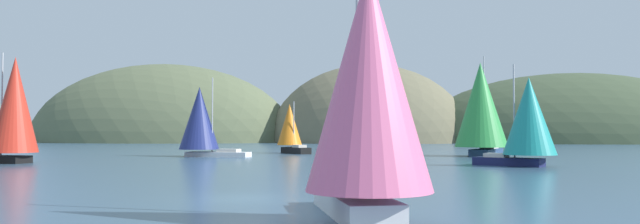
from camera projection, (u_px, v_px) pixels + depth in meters
name	position (u px, v px, depth m)	size (l,w,h in m)	color
ground_plane	(242.00, 199.00, 24.85)	(360.00, 360.00, 0.00)	#385670
headland_left	(162.00, 142.00, 164.19)	(78.13, 44.00, 45.28)	#5B6647
headland_center	(369.00, 142.00, 158.75)	(56.56, 44.00, 43.77)	#6B664C
headland_right	(572.00, 143.00, 153.77)	(86.23, 44.00, 37.92)	#425138
sailboat_green_sail	(481.00, 107.00, 68.05)	(8.27, 10.80, 12.28)	navy
sailboat_teal_sail	(528.00, 118.00, 48.13)	(7.52, 6.49, 8.82)	#191E4C
sailboat_navy_sail	(200.00, 120.00, 67.47)	(9.09, 5.42, 9.41)	white
sailboat_orange_sail	(290.00, 127.00, 77.89)	(5.80, 6.51, 7.10)	black
sailboat_pink_spinnaker	(367.00, 89.00, 18.06)	(4.91, 8.20, 9.27)	white
sailboat_scarlet_sail	(13.00, 108.00, 53.20)	(8.61, 5.18, 10.49)	black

